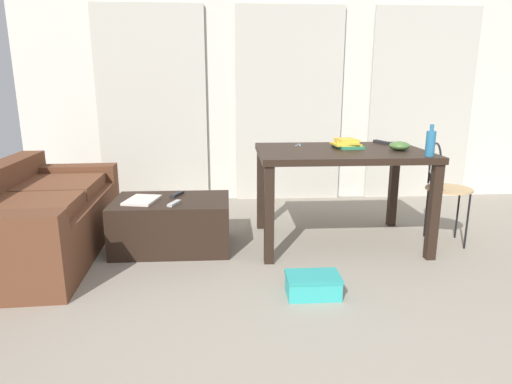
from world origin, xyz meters
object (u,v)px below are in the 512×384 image
tv_remote_on_table (381,142)px  shoebox (313,285)px  tv_remote_secondary (174,203)px  craft_table (340,162)px  coffee_table (172,224)px  bowl (400,146)px  couch (36,219)px  scissors (299,145)px  bottle_near (430,143)px  tv_remote_primary (177,194)px  book_stack (347,144)px  wire_chair (442,181)px  magazine (142,200)px

tv_remote_on_table → shoebox: (-0.83, -1.28, -0.73)m
tv_remote_secondary → craft_table: bearing=29.3°
shoebox → tv_remote_on_table: bearing=57.0°
coffee_table → bowl: size_ratio=5.71×
couch → tv_remote_secondary: size_ratio=11.46×
craft_table → scissors: bearing=135.6°
craft_table → bottle_near: bottle_near is taller
scissors → tv_remote_primary: 1.12m
coffee_table → book_stack: size_ratio=3.13×
tv_remote_on_table → scissors: 0.74m
wire_chair → magazine: size_ratio=2.82×
bottle_near → scissors: 1.08m
bottle_near → tv_remote_on_table: 0.72m
wire_chair → shoebox: 1.58m
bowl → tv_remote_on_table: bowl is taller
book_stack → scissors: 0.41m
couch → bowl: (2.84, 0.03, 0.54)m
magazine → scissors: bearing=28.0°
shoebox → bowl: bearing=46.1°
book_stack → scissors: size_ratio=2.41×
bottle_near → craft_table: bearing=146.7°
bottle_near → bowl: size_ratio=1.45×
tv_remote_on_table → magazine: bearing=174.4°
tv_remote_primary → shoebox: 1.43m
bottle_near → tv_remote_primary: (-1.89, 0.44, -0.47)m
couch → book_stack: 2.53m
scissors → bottle_near: bearing=-37.5°
craft_table → scissors: (-0.29, 0.29, 0.10)m
bottle_near → tv_remote_secondary: 1.94m
craft_table → bowl: bowl is taller
shoebox → craft_table: bearing=67.8°
book_stack → shoebox: bearing=-113.7°
shoebox → scissors: bearing=85.8°
couch → bottle_near: bearing=-5.0°
wire_chair → bottle_near: (-0.28, -0.31, 0.35)m
scissors → bowl: bearing=-26.0°
couch → craft_table: 2.43m
book_stack → craft_table: bearing=-126.1°
book_stack → tv_remote_secondary: book_stack is taller
book_stack → tv_remote_secondary: size_ratio=1.83×
couch → coffee_table: bearing=3.3°
bowl → book_stack: 0.41m
tv_remote_secondary → shoebox: bearing=-17.7°
couch → magazine: 0.82m
coffee_table → tv_remote_primary: bearing=75.6°
coffee_table → wire_chair: 2.22m
tv_remote_secondary → scissors: bearing=46.2°
book_stack → magazine: book_stack is taller
wire_chair → scissors: 1.21m
coffee_table → magazine: size_ratio=3.06×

